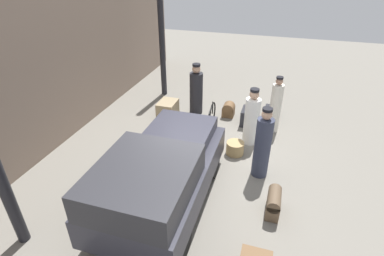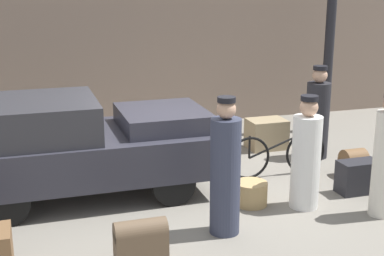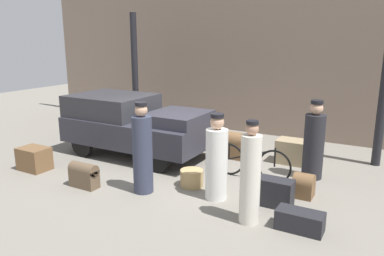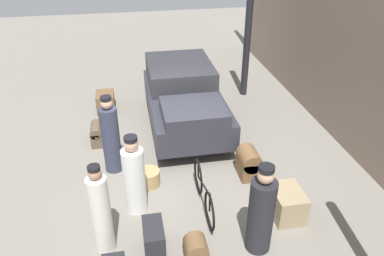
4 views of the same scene
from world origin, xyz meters
The scene contains 17 objects.
ground_plane centered at (0.00, 0.00, 0.00)m, with size 30.00×30.00×0.00m, color gray.
station_building_facade centered at (0.00, 4.08, 2.25)m, with size 16.00×0.15×4.50m.
canopy_pillar_left centered at (-3.23, 2.50, 1.88)m, with size 0.21×0.21×3.77m.
truck centered at (-1.61, 0.32, 0.85)m, with size 3.76×1.86×1.53m.
bicycle centered at (1.70, 0.15, 0.38)m, with size 1.78×0.04×0.78m.
wicker_basket centered at (0.78, -0.84, 0.17)m, with size 0.48×0.48×0.35m.
porter_standing_middle centered at (2.38, -1.73, 0.81)m, with size 0.34×0.34×1.74m.
porter_carrying_trunk centered at (1.49, -1.14, 0.75)m, with size 0.42×0.42×1.66m.
conductor_in_dark_uniform centered at (2.84, 0.87, 0.78)m, with size 0.44×0.44×1.72m.
porter_lifting_near_truck centered at (0.09, -1.57, 0.83)m, with size 0.39×0.39×1.82m.
suitcase_small_leather centered at (3.19, -1.59, 0.16)m, with size 0.74×0.37×0.32m.
trunk_wicker_pale centered at (-1.12, -1.98, 0.27)m, with size 0.62×0.27×0.52m.
suitcase_black_upright centered at (0.86, 1.34, 0.34)m, with size 0.59×0.43×0.67m.
suitcase_tan_flat centered at (2.20, 1.66, 0.29)m, with size 0.73×0.55×0.58m.
trunk_large_brown centered at (2.57, -0.90, 0.26)m, with size 0.64×0.35×0.51m.
trunk_umber_medium centered at (-2.89, -1.79, 0.27)m, with size 0.69×0.51×0.53m.
trunk_barrel_dark centered at (2.93, -0.24, 0.22)m, with size 0.38×0.38×0.47m.
Camera 3 is at (4.37, -7.18, 3.02)m, focal length 35.00 mm.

